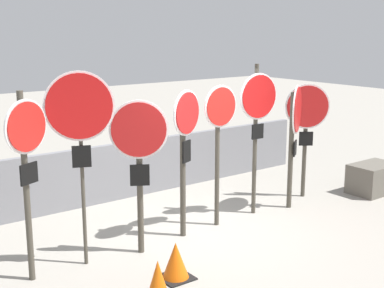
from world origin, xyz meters
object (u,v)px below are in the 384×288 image
Objects in this scene: stop_sign_7 at (307,118)px; stop_sign_3 at (185,138)px; stop_sign_0 at (26,155)px; traffic_cone_1 at (158,281)px; storage_crate at (373,178)px; stop_sign_2 at (139,150)px; stop_sign_4 at (219,128)px; stop_sign_5 at (258,112)px; stop_sign_1 at (80,119)px; traffic_cone_0 at (176,261)px; stop_sign_6 at (295,124)px.

stop_sign_3 is at bearing -141.02° from stop_sign_7.
stop_sign_0 is 1.07× the size of stop_sign_3.
storage_crate reaches higher than traffic_cone_1.
stop_sign_2 is 1.60m from stop_sign_4.
stop_sign_3 is at bearing 179.47° from stop_sign_4.
stop_sign_2 is at bearing -171.69° from stop_sign_5.
traffic_cone_1 is (-3.01, -1.53, -1.53)m from stop_sign_5.
stop_sign_5 is at bearing 26.97° from traffic_cone_1.
stop_sign_2 is 0.90m from stop_sign_3.
stop_sign_2 is 0.97× the size of stop_sign_4.
stop_sign_2 is 1.88m from traffic_cone_1.
stop_sign_1 reaches higher than stop_sign_7.
stop_sign_2 reaches higher than traffic_cone_0.
stop_sign_3 is at bearing 48.99° from traffic_cone_0.
stop_sign_2 reaches higher than stop_sign_7.
stop_sign_1 reaches higher than stop_sign_6.
stop_sign_1 is 1.20× the size of stop_sign_6.
stop_sign_1 is at bearing 100.22° from traffic_cone_1.
stop_sign_0 is at bearing -156.48° from stop_sign_1.
stop_sign_3 is 0.99× the size of stop_sign_4.
stop_sign_4 is 1.62m from stop_sign_6.
stop_sign_3 is 2.96m from stop_sign_7.
traffic_cone_1 is (0.98, -1.39, -1.40)m from stop_sign_0.
stop_sign_7 reaches higher than storage_crate.
stop_sign_3 is at bearing 44.79° from traffic_cone_1.
stop_sign_1 is 5.17× the size of traffic_cone_1.
stop_sign_7 is 4.41× the size of traffic_cone_0.
storage_crate is at bearing -11.03° from stop_sign_4.
stop_sign_4 is 2.42m from traffic_cone_0.
stop_sign_6 is at bearing -7.96° from stop_sign_4.
storage_crate is at bearing 7.67° from traffic_cone_0.
stop_sign_4 is 2.41× the size of storage_crate.
stop_sign_0 is at bearing -175.47° from stop_sign_5.
stop_sign_3 is 4.64× the size of traffic_cone_0.
stop_sign_1 reaches higher than stop_sign_5.
stop_sign_4 is 0.89× the size of stop_sign_5.
stop_sign_5 is at bearing 133.23° from stop_sign_6.
stop_sign_4 is (3.11, 0.08, -0.03)m from stop_sign_0.
storage_crate is at bearing 9.27° from stop_sign_7.
stop_sign_7 is 4.86m from traffic_cone_1.
stop_sign_0 reaches higher than stop_sign_3.
traffic_cone_1 is at bearing -145.20° from traffic_cone_0.
stop_sign_1 reaches higher than traffic_cone_0.
stop_sign_0 is 6.82m from storage_crate.
traffic_cone_1 is 5.79m from storage_crate.
stop_sign_6 is 4.50× the size of traffic_cone_0.
stop_sign_6 is (2.32, -0.06, -0.03)m from stop_sign_3.
stop_sign_0 reaches higher than stop_sign_4.
stop_sign_4 is at bearing 173.16° from storage_crate.
stop_sign_7 is (0.63, 0.30, 0.01)m from stop_sign_6.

